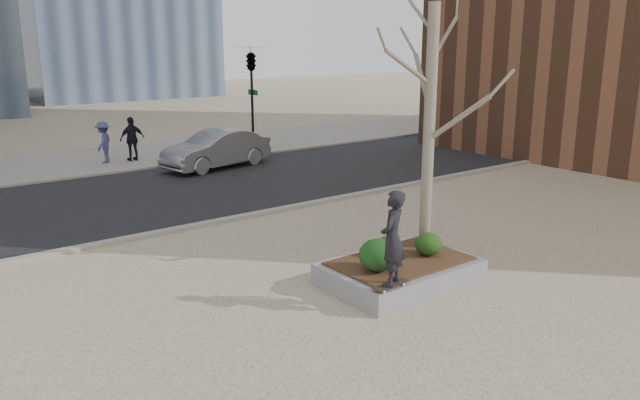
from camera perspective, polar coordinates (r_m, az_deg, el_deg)
ground at (r=12.19m, az=3.89°, el=-8.62°), size 120.00×120.00×0.00m
street at (r=20.41m, az=-14.94°, el=0.46°), size 60.00×8.00×0.02m
far_sidewalk at (r=26.89m, az=-20.76°, el=3.31°), size 60.00×6.00×0.02m
planter at (r=12.75m, az=7.32°, el=-6.57°), size 3.00×2.00×0.45m
planter_mulch at (r=12.66m, az=7.35°, el=-5.53°), size 2.70×1.70×0.04m
sycamore_tree at (r=12.88m, az=10.10°, el=9.86°), size 2.80×2.80×6.60m
shrub_left at (r=11.94m, az=5.31°, el=-5.04°), size 0.73×0.73×0.62m
shrub_middle at (r=12.80m, az=6.22°, el=-4.22°), size 0.48×0.48×0.41m
shrub_right at (r=12.94m, az=9.87°, el=-3.99°), size 0.56×0.56×0.47m
skateboard at (r=11.35m, az=6.51°, el=-7.83°), size 0.79×0.26×0.08m
skateboarder at (r=11.04m, az=6.64°, el=-3.50°), size 0.75×0.68×1.73m
car_silver at (r=24.11m, az=-9.45°, el=4.61°), size 4.52×2.28×1.42m
car_third at (r=32.20m, az=13.78°, el=6.86°), size 5.23×2.69×1.45m
pedestrian_b at (r=26.13m, az=-19.18°, el=5.02°), size 1.13×1.22×1.65m
pedestrian_c at (r=26.27m, az=-16.79°, el=5.38°), size 1.06×0.50×1.76m
traffic_light_far at (r=27.01m, az=-6.23°, el=9.01°), size 0.60×2.48×4.50m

